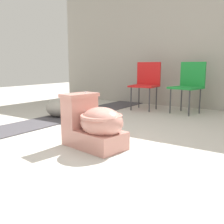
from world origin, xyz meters
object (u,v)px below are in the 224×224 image
folding_chair_left (146,80)px  folding_chair_middle (189,82)px  toilet (95,125)px  boulder_near (62,107)px

folding_chair_left → folding_chair_middle: (0.75, 0.06, 0.00)m
toilet → boulder_near: 1.64m
folding_chair_left → folding_chair_middle: size_ratio=1.00×
boulder_near → toilet: bearing=-33.9°
toilet → folding_chair_middle: size_ratio=0.82×
toilet → folding_chair_middle: bearing=95.9°
folding_chair_middle → boulder_near: bearing=-35.1°
toilet → folding_chair_middle: folding_chair_middle is taller
toilet → folding_chair_left: bearing=114.2°
folding_chair_middle → boulder_near: (-1.49, -1.43, -0.37)m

